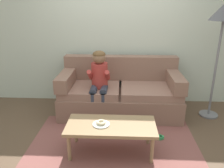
{
  "coord_description": "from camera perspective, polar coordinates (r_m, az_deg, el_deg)",
  "views": [
    {
      "loc": [
        0.1,
        -2.74,
        1.8
      ],
      "look_at": [
        -0.05,
        0.45,
        0.65
      ],
      "focal_mm": 36.46,
      "sensor_mm": 36.0,
      "label": 1
    }
  ],
  "objects": [
    {
      "name": "person_child",
      "position": [
        3.59,
        -3.26,
        1.4
      ],
      "size": [
        0.34,
        0.58,
        1.1
      ],
      "color": "#AD3833",
      "rests_on": "ground"
    },
    {
      "name": "toy_controller",
      "position": [
        3.31,
        10.91,
        -13.05
      ],
      "size": [
        0.23,
        0.09,
        0.05
      ],
      "rotation": [
        0.0,
        0.0,
        -0.1
      ],
      "color": "#339E56",
      "rests_on": "ground"
    },
    {
      "name": "floor_lamp",
      "position": [
        3.81,
        26.16,
        14.27
      ],
      "size": [
        0.43,
        0.43,
        1.81
      ],
      "color": "slate",
      "rests_on": "ground"
    },
    {
      "name": "ground",
      "position": [
        3.28,
        0.57,
        -13.47
      ],
      "size": [
        10.0,
        10.0,
        0.0
      ],
      "primitive_type": "plane",
      "color": "brown"
    },
    {
      "name": "plate",
      "position": [
        2.81,
        -2.74,
        -10.04
      ],
      "size": [
        0.21,
        0.21,
        0.01
      ],
      "primitive_type": "cylinder",
      "color": "white",
      "rests_on": "coffee_table"
    },
    {
      "name": "area_rug",
      "position": [
        3.07,
        0.38,
        -15.93
      ],
      "size": [
        2.22,
        1.69,
        0.01
      ],
      "primitive_type": "cube",
      "color": "brown",
      "rests_on": "ground"
    },
    {
      "name": "wall_back",
      "position": [
        4.16,
        1.41,
        14.27
      ],
      "size": [
        8.0,
        0.1,
        2.8
      ],
      "primitive_type": "cube",
      "color": "beige",
      "rests_on": "ground"
    },
    {
      "name": "donut",
      "position": [
        2.79,
        -2.75,
        -9.6
      ],
      "size": [
        0.13,
        0.13,
        0.04
      ],
      "primitive_type": "torus",
      "rotation": [
        0.0,
        0.0,
        1.66
      ],
      "color": "beige",
      "rests_on": "plate"
    },
    {
      "name": "couch",
      "position": [
        3.88,
        2.05,
        -2.39
      ],
      "size": [
        1.97,
        0.9,
        0.92
      ],
      "color": "#846051",
      "rests_on": "ground"
    },
    {
      "name": "coffee_table",
      "position": [
        2.84,
        -0.24,
        -10.83
      ],
      "size": [
        1.09,
        0.51,
        0.4
      ],
      "color": "#937551",
      "rests_on": "ground"
    }
  ]
}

